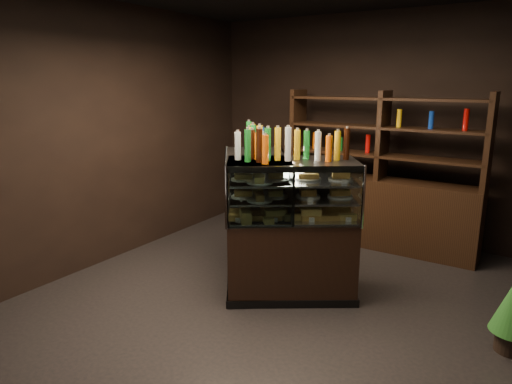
% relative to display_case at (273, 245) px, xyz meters
% --- Properties ---
extents(ground, '(5.00, 5.00, 0.00)m').
position_rel_display_case_xyz_m(ground, '(0.42, -0.23, -0.47)').
color(ground, black).
rests_on(ground, ground).
extents(room_shell, '(5.02, 5.02, 3.01)m').
position_rel_display_case_xyz_m(room_shell, '(0.42, -0.23, 1.48)').
color(room_shell, black).
rests_on(room_shell, ground).
extents(display_case, '(1.79, 1.40, 1.39)m').
position_rel_display_case_xyz_m(display_case, '(0.00, 0.00, 0.00)').
color(display_case, black).
rests_on(display_case, ground).
extents(food_display, '(1.42, 1.04, 0.43)m').
position_rel_display_case_xyz_m(food_display, '(-0.00, -0.01, 0.57)').
color(food_display, '#BA8342').
rests_on(food_display, display_case).
extents(bottles_top, '(1.25, 0.91, 0.30)m').
position_rel_display_case_xyz_m(bottles_top, '(0.00, 0.00, 1.05)').
color(bottles_top, black).
rests_on(bottles_top, display_case).
extents(back_shelving, '(2.47, 0.49, 2.00)m').
position_rel_display_case_xyz_m(back_shelving, '(0.52, 1.82, 0.14)').
color(back_shelving, black).
rests_on(back_shelving, ground).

